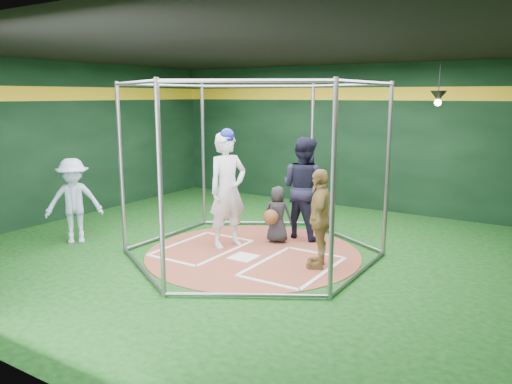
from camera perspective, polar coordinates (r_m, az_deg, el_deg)
The scene contains 12 objects.
room_shell at distance 8.57m, azimuth -0.33°, elevation 4.20°, with size 10.10×9.10×3.53m.
clay_disc at distance 8.94m, azimuth -0.34°, elevation -7.00°, with size 3.80×3.80×0.01m, color #964936.
home_plate at distance 8.70m, azimuth -1.42°, elevation -7.44°, with size 0.43×0.43×0.01m, color white.
batter_box_left at distance 9.27m, azimuth -6.17°, elevation -6.33°, with size 1.17×1.77×0.01m.
batter_box_right at distance 8.28m, azimuth 4.32°, elevation -8.45°, with size 1.17×1.77×0.01m.
batting_cage at distance 8.59m, azimuth -0.36°, elevation 2.51°, with size 4.05×4.67×3.00m.
pendant_lamp_near at distance 11.02m, azimuth 20.12°, elevation 10.21°, with size 0.34×0.34×0.90m.
batter_figure at distance 9.11m, azimuth -3.26°, elevation 0.34°, with size 0.75×0.90×2.18m.
visitor_leopard at distance 8.11m, azimuth 7.30°, elevation -3.00°, with size 0.95×0.39×1.62m, color tan.
catcher_figure at distance 9.44m, azimuth 2.40°, elevation -2.59°, with size 0.61×0.64×1.08m.
umpire at distance 9.73m, azimuth 5.48°, elevation 0.49°, with size 0.96×0.75×1.98m, color black.
bystander_blue at distance 10.02m, azimuth -20.11°, elevation -0.96°, with size 1.04×0.60×1.61m, color #AAC2E2.
Camera 1 is at (4.58, -7.16, 2.78)m, focal length 35.00 mm.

